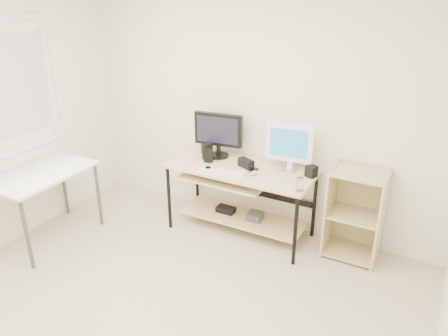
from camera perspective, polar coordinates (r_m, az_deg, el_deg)
room at (r=3.04m, az=-13.67°, el=-0.20°), size 4.01×4.01×2.62m
desk at (r=4.53m, az=1.92°, el=-2.31°), size 1.50×0.65×0.75m
side_table at (r=4.70m, az=-22.63°, el=-1.44°), size 0.60×1.00×0.75m
shelf_unit at (r=4.38m, az=16.84°, el=-5.62°), size 0.50×0.40×0.90m
black_monitor at (r=4.60m, az=-0.74°, el=4.69°), size 0.53×0.22×0.48m
white_imac at (r=4.29m, az=8.54°, el=3.15°), size 0.46×0.15×0.49m
keyboard at (r=4.30m, az=-0.33°, el=-0.53°), size 0.49×0.25×0.02m
mouse at (r=4.26m, az=3.88°, el=-0.65°), size 0.09×0.11×0.03m
center_speaker at (r=4.42m, az=2.89°, el=0.62°), size 0.19×0.14×0.09m
speaker_left at (r=4.61m, az=-2.22°, el=2.29°), size 0.10×0.10×0.18m
speaker_right at (r=4.28m, az=11.34°, el=-0.42°), size 0.12×0.12×0.11m
audio_controller at (r=4.52m, az=-2.07°, el=1.72°), size 0.08×0.05×0.16m
volume_puck at (r=4.38m, az=-2.10°, el=-0.02°), size 0.06×0.06×0.02m
smartphone at (r=4.35m, az=3.93°, el=-0.31°), size 0.08×0.13×0.01m
coaster at (r=4.00m, az=9.81°, el=-2.92°), size 0.08×0.08×0.01m
drinking_glass at (r=3.97m, az=9.87°, el=-2.08°), size 0.07×0.07×0.12m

